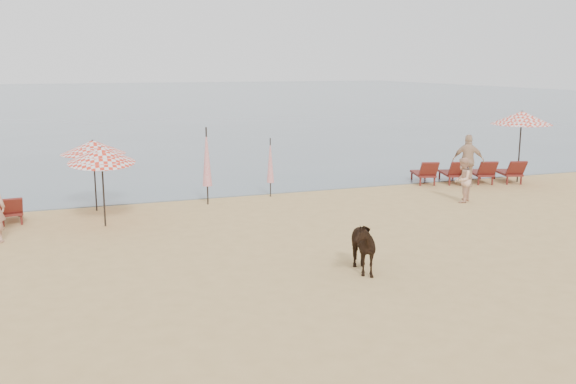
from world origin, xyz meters
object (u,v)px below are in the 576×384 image
at_px(umbrella_open_right, 522,118).
at_px(umbrella_closed_right, 270,161).
at_px(cow, 358,245).
at_px(umbrella_open_left_a, 93,147).
at_px(lounger_cluster_right, 468,172).
at_px(beachgoer_right_a, 463,180).
at_px(beachgoer_right_b, 468,161).
at_px(umbrella_closed_left, 207,157).
at_px(umbrella_open_left_b, 101,155).

distance_m(umbrella_open_right, umbrella_closed_right, 9.98).
relative_size(umbrella_closed_right, cow, 1.41).
xyz_separation_m(umbrella_open_left_a, cow, (4.97, -8.20, -1.39)).
height_order(lounger_cluster_right, umbrella_open_left_a, umbrella_open_left_a).
height_order(umbrella_open_right, beachgoer_right_a, umbrella_open_right).
bearing_deg(beachgoer_right_b, umbrella_closed_right, 29.26).
xyz_separation_m(umbrella_open_left_a, umbrella_closed_right, (5.78, 0.19, -0.75)).
xyz_separation_m(umbrella_open_right, cow, (-10.69, -7.75, -1.87)).
relative_size(umbrella_open_right, umbrella_closed_right, 1.36).
distance_m(umbrella_closed_right, beachgoer_right_b, 7.53).
bearing_deg(lounger_cluster_right, umbrella_open_left_a, -163.98).
xyz_separation_m(umbrella_open_right, beachgoer_right_b, (-2.39, -0.10, -1.51)).
bearing_deg(umbrella_closed_right, umbrella_open_left_a, -178.14).
distance_m(umbrella_closed_left, cow, 8.11).
bearing_deg(cow, beachgoer_right_a, 47.15).
bearing_deg(beachgoer_right_a, umbrella_open_left_a, -54.57).
distance_m(umbrella_open_left_a, umbrella_closed_left, 3.51).
bearing_deg(cow, beachgoer_right_b, 50.12).
relative_size(umbrella_closed_left, beachgoer_right_b, 1.30).
distance_m(umbrella_open_left_b, cow, 7.94).
xyz_separation_m(umbrella_closed_right, beachgoer_right_b, (7.49, -0.75, -0.27)).
xyz_separation_m(cow, beachgoer_right_a, (6.45, 5.35, 0.14)).
distance_m(umbrella_open_left_b, umbrella_open_right, 15.66).
relative_size(umbrella_closed_right, beachgoer_right_a, 1.37).
bearing_deg(beachgoer_right_a, cow, -0.88).
bearing_deg(lounger_cluster_right, beachgoer_right_a, -112.26).
distance_m(lounger_cluster_right, umbrella_closed_right, 7.91).
distance_m(umbrella_closed_left, umbrella_closed_right, 2.38).
height_order(umbrella_open_left_a, umbrella_open_left_b, umbrella_open_left_b).
bearing_deg(umbrella_closed_right, umbrella_open_right, -3.74).
bearing_deg(beachgoer_right_a, beachgoer_right_b, -169.41).
xyz_separation_m(umbrella_open_left_a, umbrella_open_left_b, (0.09, -2.09, 0.03)).
bearing_deg(umbrella_closed_right, umbrella_open_left_b, -158.14).
distance_m(umbrella_open_right, cow, 13.34).
bearing_deg(beachgoer_right_a, lounger_cluster_right, -169.04).
height_order(umbrella_closed_left, beachgoer_right_b, umbrella_closed_left).
relative_size(umbrella_open_left_a, umbrella_open_left_b, 0.95).
xyz_separation_m(lounger_cluster_right, umbrella_open_left_b, (-13.56, -2.04, 1.58)).
height_order(lounger_cluster_right, umbrella_closed_left, umbrella_closed_left).
bearing_deg(umbrella_closed_left, umbrella_open_right, -0.79).
relative_size(lounger_cluster_right, beachgoer_right_b, 2.22).
xyz_separation_m(umbrella_open_left_b, cow, (4.87, -6.11, -1.42)).
height_order(lounger_cluster_right, umbrella_closed_right, umbrella_closed_right).
xyz_separation_m(umbrella_open_left_b, beachgoer_right_b, (13.17, 1.53, -1.05)).
height_order(umbrella_closed_left, umbrella_closed_right, umbrella_closed_left).
relative_size(umbrella_closed_right, beachgoer_right_b, 1.04).
bearing_deg(umbrella_closed_right, umbrella_closed_left, -168.33).
xyz_separation_m(cow, beachgoer_right_b, (8.30, 7.64, 0.36)).
bearing_deg(lounger_cluster_right, cow, -120.56).
height_order(cow, beachgoer_right_b, beachgoer_right_b).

